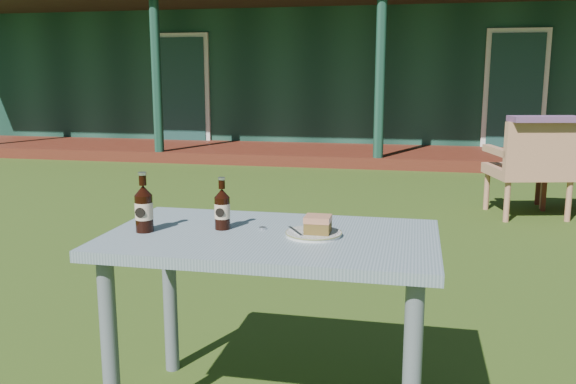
% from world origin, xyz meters
% --- Properties ---
extents(ground, '(80.00, 80.00, 0.00)m').
position_xyz_m(ground, '(0.00, 0.00, 0.00)').
color(ground, '#334916').
extents(pavilion, '(15.80, 8.30, 3.45)m').
position_xyz_m(pavilion, '(-0.00, 9.39, 1.61)').
color(pavilion, '#163A2D').
rests_on(pavilion, ground).
extents(cafe_table, '(1.20, 0.70, 0.72)m').
position_xyz_m(cafe_table, '(0.00, -1.60, 0.62)').
color(cafe_table, slate).
rests_on(cafe_table, ground).
extents(plate, '(0.20, 0.20, 0.01)m').
position_xyz_m(plate, '(0.16, -1.59, 0.73)').
color(plate, silver).
rests_on(plate, cafe_table).
extents(cake_slice, '(0.09, 0.09, 0.06)m').
position_xyz_m(cake_slice, '(0.17, -1.60, 0.77)').
color(cake_slice, brown).
rests_on(cake_slice, plate).
extents(fork, '(0.08, 0.13, 0.00)m').
position_xyz_m(fork, '(0.09, -1.60, 0.74)').
color(fork, silver).
rests_on(fork, plate).
extents(cola_bottle_near, '(0.06, 0.06, 0.20)m').
position_xyz_m(cola_bottle_near, '(-0.20, -1.56, 0.80)').
color(cola_bottle_near, black).
rests_on(cola_bottle_near, cafe_table).
extents(cola_bottle_far, '(0.07, 0.07, 0.22)m').
position_xyz_m(cola_bottle_far, '(-0.47, -1.66, 0.81)').
color(cola_bottle_far, black).
rests_on(cola_bottle_far, cafe_table).
extents(bottle_cap, '(0.03, 0.03, 0.01)m').
position_xyz_m(bottle_cap, '(-0.05, -1.54, 0.72)').
color(bottle_cap, silver).
rests_on(bottle_cap, cafe_table).
extents(armchair_left, '(0.79, 0.75, 0.89)m').
position_xyz_m(armchair_left, '(1.55, 2.12, 0.50)').
color(armchair_left, '#B37959').
rests_on(armchair_left, ground).
extents(floral_throw, '(0.63, 0.36, 0.05)m').
position_xyz_m(floral_throw, '(1.59, 1.94, 0.92)').
color(floral_throw, '#633F66').
rests_on(floral_throw, armchair_left).
extents(side_table, '(0.60, 0.40, 0.40)m').
position_xyz_m(side_table, '(1.98, 2.58, 0.34)').
color(side_table, '#541F14').
rests_on(side_table, ground).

